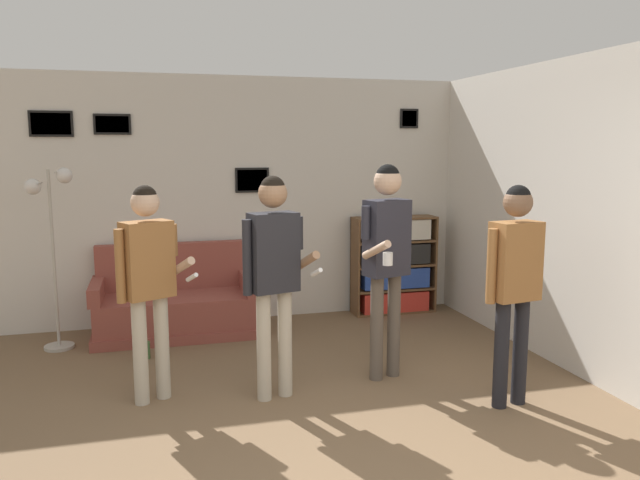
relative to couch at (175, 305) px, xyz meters
name	(u,v)px	position (x,y,z in m)	size (l,w,h in m)	color
wall_back	(248,199)	(0.85, 0.41, 1.06)	(7.22, 0.08, 2.70)	beige
wall_right	(553,213)	(3.30, -1.66, 1.05)	(0.06, 6.49, 2.70)	beige
couch	(175,305)	(0.00, 0.00, 0.00)	(1.64, 0.80, 0.92)	brown
bookshelf	(394,265)	(2.52, 0.19, 0.27)	(0.98, 0.30, 1.13)	brown
floor_lamp	(52,229)	(-1.11, -0.21, 0.87)	(0.43, 0.28, 1.75)	#ADA89E
person_player_foreground_left	(148,271)	(-0.24, -1.74, 0.72)	(0.59, 0.39, 1.66)	#B7AD99
person_player_foreground_center	(274,263)	(0.69, -1.93, 0.77)	(0.55, 0.43, 1.73)	#B7AD99
person_watcher_holding_cup	(387,247)	(1.67, -1.75, 0.83)	(0.48, 0.53, 1.80)	brown
person_spectator_near_bookshelf	(515,273)	(2.37, -2.53, 0.73)	(0.49, 0.25, 1.67)	black
bottle_on_floor	(146,349)	(-0.30, -0.74, -0.21)	(0.08, 0.08, 0.23)	#3D6638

